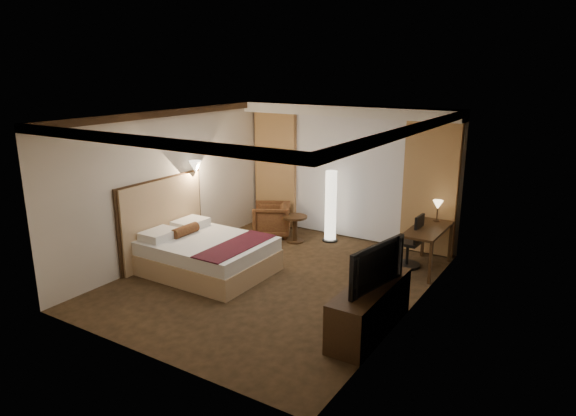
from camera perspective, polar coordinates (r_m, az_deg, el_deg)
The scene contains 21 objects.
floor at distance 8.59m, azimuth -1.43°, elevation -8.03°, with size 4.50×5.50×0.01m, color black.
ceiling at distance 7.91m, azimuth -1.57°, elevation 10.22°, with size 4.50×5.50×0.01m, color white.
back_wall at distance 10.48m, azimuth 6.86°, elevation 3.96°, with size 4.50×0.02×2.70m, color beige.
left_wall at distance 9.54m, azimuth -12.84°, elevation 2.53°, with size 0.02×5.50×2.70m, color beige.
right_wall at distance 7.19m, azimuth 13.62°, elevation -1.73°, with size 0.02×5.50×2.70m, color beige.
crown_molding at distance 7.91m, azimuth -1.56°, elevation 9.79°, with size 4.50×5.50×0.12m, color black, non-canonical shape.
soffit at distance 10.08m, azimuth 6.47°, elevation 10.70°, with size 4.50×0.50×0.20m, color white.
curtain_sheer at distance 10.43m, azimuth 6.66°, elevation 3.35°, with size 2.48×0.04×2.45m, color silver.
curtain_left_drape at distance 11.20m, azimuth -1.35°, elevation 4.28°, with size 1.00×0.14×2.45m, color tan.
curtain_right_drape at distance 9.79m, azimuth 15.51°, elevation 2.07°, with size 1.00×0.14×2.45m, color tan.
wall_sconce at distance 9.72m, azimuth -10.25°, elevation 4.54°, with size 0.24×0.24×0.24m, color white, non-canonical shape.
bed at distance 8.91m, azimuth -8.88°, elevation -5.25°, with size 2.04×1.59×0.60m, color white, non-canonical shape.
headboard at distance 9.45m, azimuth -13.72°, elevation -1.42°, with size 0.12×1.89×1.50m, color tan, non-canonical shape.
armchair at distance 10.67m, azimuth -1.85°, elevation -1.12°, with size 0.73×0.69×0.76m, color #451E14.
side_table at distance 10.31m, azimuth 0.79°, elevation -2.34°, with size 0.49×0.49×0.54m, color black, non-canonical shape.
floor_lamp at distance 10.27m, azimuth 4.77°, elevation 0.21°, with size 0.31×0.31×1.46m, color white, non-canonical shape.
desk at distance 9.22m, azimuth 15.14°, elevation -4.38°, with size 0.55×1.28×0.75m, color black, non-canonical shape.
desk_lamp at distance 9.51m, azimuth 16.25°, elevation -0.42°, with size 0.18×0.18×0.34m, color #FFD899, non-canonical shape.
office_chair at distance 9.23m, azimuth 13.21°, elevation -3.51°, with size 0.47×0.47×0.97m, color black, non-canonical shape.
dresser at distance 6.99m, azimuth 9.10°, elevation -10.98°, with size 0.50×1.70×0.66m, color black, non-canonical shape.
television at distance 6.74m, azimuth 9.10°, elevation -5.90°, with size 1.14×0.66×0.15m, color black.
Camera 1 is at (4.37, -6.55, 3.42)m, focal length 32.00 mm.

